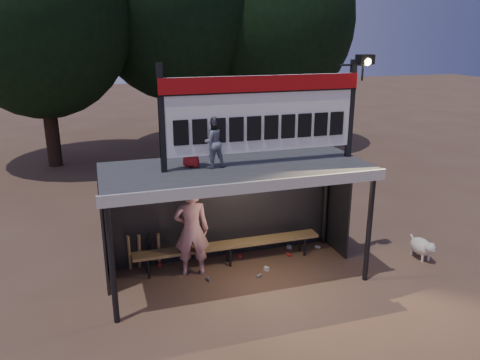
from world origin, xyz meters
name	(u,v)px	position (x,y,z in m)	size (l,w,h in m)	color
ground	(236,276)	(0.00, 0.00, 0.00)	(80.00, 80.00, 0.00)	brown
player	(192,230)	(-0.82, 0.37, 0.96)	(0.70, 0.46, 1.91)	silver
child_a	(212,142)	(-0.45, 0.03, 2.80)	(0.47, 0.37, 0.97)	gray
child_b	(191,144)	(-0.81, 0.17, 2.76)	(0.43, 0.28, 0.89)	#AC1A1E
dugout_shelter	(233,186)	(0.00, 0.24, 1.85)	(5.10, 2.08, 2.32)	#373739
scoreboard_assembly	(265,111)	(0.56, -0.01, 3.32)	(4.10, 0.27, 1.99)	black
bench	(229,245)	(0.00, 0.55, 0.43)	(4.00, 0.35, 0.48)	olive
tree_left	(37,8)	(-4.00, 10.00, 5.51)	(6.46, 6.46, 9.27)	#2F1D15
tree_right	(279,21)	(5.00, 10.50, 5.19)	(6.08, 6.08, 8.72)	#301F15
dog	(422,247)	(4.07, -0.46, 0.28)	(0.36, 0.81, 0.49)	beige
bats	(144,251)	(-1.73, 0.82, 0.43)	(0.69, 0.36, 0.84)	#997547
litter	(255,261)	(0.54, 0.45, 0.04)	(3.67, 1.19, 0.08)	#AB231D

